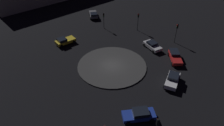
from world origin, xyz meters
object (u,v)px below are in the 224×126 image
Objects in this scene: car_white at (173,80)px; traffic_light_west_near at (157,126)px; car_yellow at (65,41)px; traffic_light_south at (177,30)px; car_red at (175,56)px; traffic_light_southeast at (138,18)px; car_grey at (93,14)px; car_blue at (139,115)px; car_silver at (152,45)px; traffic_light_east at (104,18)px.

car_white is 0.98× the size of traffic_light_west_near.
car_yellow is 1.04× the size of traffic_light_south.
car_red is 1.16× the size of traffic_light_southeast.
car_white is 18.84m from traffic_light_southeast.
traffic_light_west_near reaches higher than car_yellow.
traffic_light_southeast is at bearing -135.22° from car_grey.
traffic_light_south is at bearing -170.74° from car_white.
traffic_light_south is 9.09m from traffic_light_southeast.
traffic_light_south reaches higher than car_blue.
car_grey is (28.94, 5.57, -0.01)m from car_white.
traffic_light_west_near is (-27.01, 9.91, 0.11)m from traffic_light_southeast.
traffic_light_southeast is (7.54, 5.08, -0.07)m from traffic_light_south.
car_blue is at bearing -16.37° from car_white.
car_silver is at bearing -26.58° from traffic_light_west_near.
car_grey is 13.15m from traffic_light_southeast.
car_blue is 26.85m from traffic_light_east.
car_red is at bearing 48.85° from traffic_light_southeast.
car_blue is at bearing 4.32° from traffic_light_east.
traffic_light_east is 0.93× the size of traffic_light_southeast.
car_white reaches higher than car_silver.
traffic_light_west_near is (-37.36, 2.10, 2.26)m from car_grey.
traffic_light_southeast reaches higher than traffic_light_east.
car_yellow is at bearing -30.55° from traffic_light_south.
car_white is at bearing -15.84° from car_red.
traffic_light_east is at bearing -73.92° from traffic_light_southeast.
traffic_light_southeast reaches higher than car_yellow.
traffic_light_west_near reaches higher than car_white.
car_silver is 1.05× the size of traffic_light_southeast.
traffic_light_south reaches higher than car_yellow.
car_red is 1.14× the size of car_white.
car_red is at bearing -39.50° from traffic_light_west_near.
car_silver is 17.94m from car_blue.
car_grey is (11.35, -8.92, 0.02)m from car_yellow.
car_white reaches higher than car_blue.
car_white is at bearing -70.76° from car_yellow.
car_yellow is at bearing -124.45° from car_silver.
car_silver is 1.13× the size of traffic_light_east.
car_silver is 21.20m from traffic_light_west_near.
traffic_light_south is at bearing 75.27° from traffic_light_southeast.
traffic_light_southeast is 0.96× the size of traffic_light_west_near.
car_yellow is 23.24m from car_blue.
traffic_light_west_near is at bearing -37.41° from car_silver.
traffic_light_east reaches higher than car_silver.
traffic_light_southeast is at bearing 166.48° from car_silver.
traffic_light_southeast is (0.99, -16.73, 2.18)m from car_yellow.
traffic_light_south reaches higher than traffic_light_southeast.
traffic_light_west_near is at bearing 0.54° from car_white.
car_yellow is 16.90m from traffic_light_southeast.
traffic_light_west_near is (-19.47, 14.99, 0.04)m from traffic_light_south.
traffic_light_west_near is (-26.01, -6.82, 2.29)m from car_yellow.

